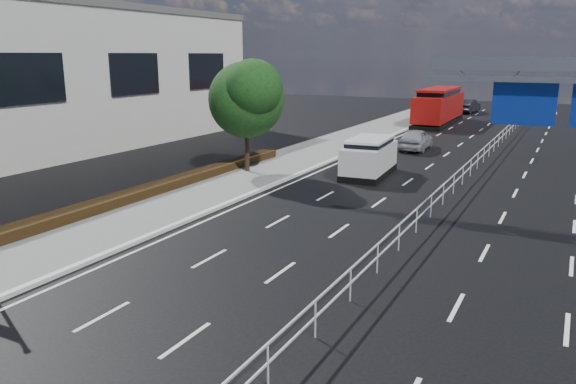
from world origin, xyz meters
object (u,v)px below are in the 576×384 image
at_px(near_car_silver, 416,139).
at_px(near_car_dark, 468,106).
at_px(white_minivan, 369,157).
at_px(red_bus, 439,105).

xyz_separation_m(near_car_silver, near_car_dark, (-1.52, 29.65, 0.04)).
bearing_deg(white_minivan, near_car_silver, 85.83).
bearing_deg(near_car_dark, red_bus, 93.08).
xyz_separation_m(white_minivan, near_car_dark, (-1.52, 40.00, -0.26)).
bearing_deg(near_car_dark, near_car_silver, 98.98).
distance_m(white_minivan, near_car_silver, 10.36).
bearing_deg(near_car_silver, red_bus, -84.91).
bearing_deg(near_car_silver, white_minivan, 87.75).
height_order(white_minivan, red_bus, red_bus).
height_order(white_minivan, near_car_silver, white_minivan).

